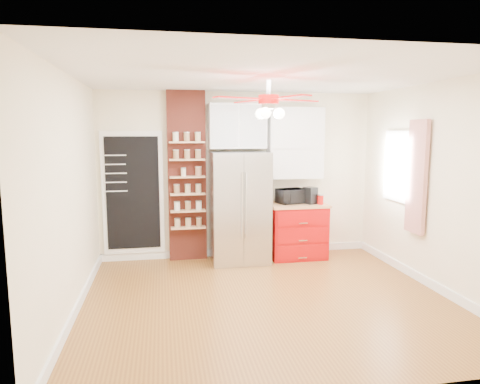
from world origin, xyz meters
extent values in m
plane|color=brown|center=(0.00, 0.00, 0.00)|extent=(4.50, 4.50, 0.00)
plane|color=white|center=(0.00, 0.00, 2.70)|extent=(4.50, 4.50, 0.00)
cube|color=#FFF1CD|center=(0.00, 2.00, 1.35)|extent=(4.50, 0.02, 2.70)
cube|color=#FFF1CD|center=(0.00, -2.00, 1.35)|extent=(4.50, 0.02, 2.70)
cube|color=#FFF1CD|center=(-2.25, 0.00, 1.35)|extent=(0.02, 4.00, 2.70)
cube|color=#FFF1CD|center=(2.25, 0.00, 1.35)|extent=(0.02, 4.00, 2.70)
cube|color=white|center=(-1.70, 1.97, 1.10)|extent=(0.95, 0.04, 1.95)
cube|color=black|center=(-1.70, 1.95, 1.10)|extent=(0.82, 0.02, 1.78)
cube|color=maroon|center=(-0.85, 1.92, 1.35)|extent=(0.60, 0.16, 2.70)
cube|color=silver|center=(-0.05, 1.63, 0.88)|extent=(0.90, 0.70, 1.75)
cube|color=white|center=(-0.05, 1.82, 2.15)|extent=(0.90, 0.35, 0.70)
cube|color=#AE0809|center=(0.92, 1.68, 0.43)|extent=(0.90, 0.60, 0.86)
cube|color=tan|center=(0.92, 1.68, 0.88)|extent=(0.94, 0.64, 0.04)
cube|color=white|center=(0.92, 1.85, 1.88)|extent=(0.90, 0.30, 1.15)
cube|color=white|center=(2.23, 0.90, 1.55)|extent=(0.04, 0.75, 1.05)
cube|color=red|center=(2.18, 0.35, 1.45)|extent=(0.06, 0.40, 1.55)
cylinder|color=silver|center=(0.00, 0.00, 2.55)|extent=(0.05, 0.05, 0.20)
cylinder|color=#B20D0A|center=(0.00, 0.00, 2.43)|extent=(0.24, 0.24, 0.10)
sphere|color=white|center=(0.00, 0.00, 2.27)|extent=(0.13, 0.13, 0.13)
imported|color=black|center=(0.82, 1.72, 1.02)|extent=(0.50, 0.40, 0.24)
cube|color=black|center=(1.12, 1.62, 1.04)|extent=(0.22, 0.25, 0.27)
cylinder|color=#B60E0A|center=(1.26, 1.52, 0.97)|extent=(0.10, 0.10, 0.15)
cylinder|color=#A3092A|center=(1.27, 1.65, 0.96)|extent=(0.13, 0.13, 0.13)
cylinder|color=beige|center=(-0.91, 1.76, 1.43)|extent=(0.08, 0.08, 0.12)
cylinder|color=#976A4C|center=(-0.68, 1.80, 1.44)|extent=(0.12, 0.12, 0.13)
camera|label=1|loc=(-1.24, -4.92, 2.05)|focal=32.00mm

